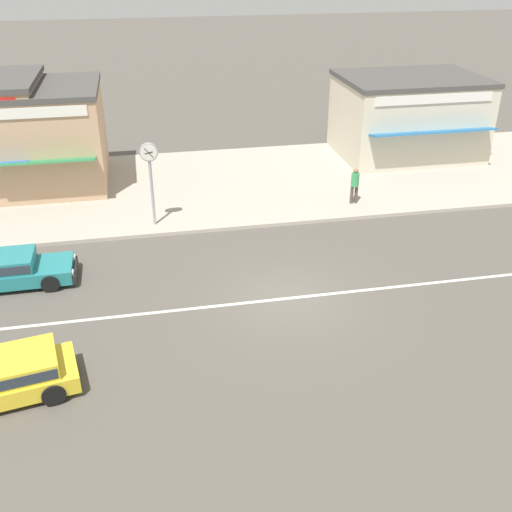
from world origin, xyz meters
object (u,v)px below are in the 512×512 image
at_px(street_clock, 150,164).
at_px(hatchback_teal_1, 11,269).
at_px(hatchback_yellow_0, 9,375).
at_px(shopfront_corner_warung, 48,136).
at_px(shopfront_mid_block, 408,116).
at_px(pedestrian_mid_kerb, 355,183).

bearing_deg(street_clock, hatchback_teal_1, -143.87).
height_order(hatchback_yellow_0, shopfront_corner_warung, shopfront_corner_warung).
bearing_deg(hatchback_teal_1, shopfront_mid_block, 28.47).
bearing_deg(hatchback_teal_1, shopfront_corner_warung, 86.65).
xyz_separation_m(hatchback_teal_1, shopfront_mid_block, (18.54, 10.05, 1.62)).
relative_size(hatchback_teal_1, shopfront_corner_warung, 0.63).
height_order(shopfront_corner_warung, shopfront_mid_block, shopfront_corner_warung).
height_order(street_clock, shopfront_corner_warung, shopfront_corner_warung).
bearing_deg(shopfront_corner_warung, pedestrian_mid_kerb, -21.38).
xyz_separation_m(street_clock, shopfront_corner_warung, (-4.40, 5.65, -0.29)).
distance_m(street_clock, shopfront_mid_block, 15.06).
bearing_deg(shopfront_corner_warung, street_clock, -52.08).
xyz_separation_m(hatchback_yellow_0, hatchback_teal_1, (-0.82, 5.85, -0.00)).
relative_size(hatchback_yellow_0, pedestrian_mid_kerb, 2.47).
relative_size(street_clock, pedestrian_mid_kerb, 2.13).
height_order(hatchback_yellow_0, shopfront_mid_block, shopfront_mid_block).
relative_size(hatchback_yellow_0, shopfront_corner_warung, 0.64).
distance_m(shopfront_corner_warung, shopfront_mid_block, 18.02).
bearing_deg(pedestrian_mid_kerb, shopfront_corner_warung, 158.62).
xyz_separation_m(hatchback_teal_1, street_clock, (4.94, 3.61, 2.14)).
distance_m(hatchback_teal_1, street_clock, 6.48).
height_order(hatchback_teal_1, shopfront_corner_warung, shopfront_corner_warung).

